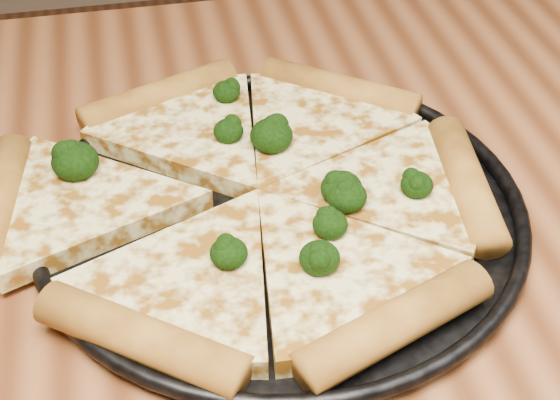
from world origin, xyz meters
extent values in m
cube|color=brown|center=(0.00, 0.00, 0.73)|extent=(1.20, 0.90, 0.04)
cylinder|color=black|center=(0.01, 0.12, 0.75)|extent=(0.32, 0.32, 0.01)
torus|color=black|center=(0.01, 0.12, 0.76)|extent=(0.33, 0.33, 0.01)
cylinder|color=#C68931|center=(0.08, 0.24, 0.77)|extent=(0.12, 0.10, 0.03)
cylinder|color=#C68931|center=(-0.06, 0.26, 0.77)|extent=(0.13, 0.07, 0.03)
cylinder|color=#C68931|center=(-0.09, 0.01, 0.77)|extent=(0.12, 0.10, 0.03)
cylinder|color=#C68931|center=(0.05, 0.00, 0.77)|extent=(0.13, 0.07, 0.03)
cylinder|color=#C68931|center=(0.13, 0.11, 0.77)|extent=(0.04, 0.13, 0.03)
ellipsoid|color=black|center=(0.10, 0.10, 0.78)|extent=(0.02, 0.02, 0.02)
ellipsoid|color=black|center=(0.05, 0.10, 0.78)|extent=(0.03, 0.03, 0.02)
ellipsoid|color=black|center=(-0.01, 0.24, 0.78)|extent=(0.02, 0.02, 0.02)
ellipsoid|color=black|center=(-0.12, 0.17, 0.78)|extent=(0.03, 0.03, 0.02)
ellipsoid|color=black|center=(0.03, 0.08, 0.78)|extent=(0.02, 0.02, 0.02)
ellipsoid|color=black|center=(-0.02, 0.19, 0.78)|extent=(0.02, 0.02, 0.02)
ellipsoid|color=black|center=(-0.04, 0.06, 0.78)|extent=(0.02, 0.02, 0.02)
ellipsoid|color=black|center=(0.02, 0.05, 0.78)|extent=(0.02, 0.02, 0.02)
ellipsoid|color=black|center=(0.01, 0.17, 0.78)|extent=(0.03, 0.03, 0.02)
ellipsoid|color=black|center=(0.05, 0.11, 0.78)|extent=(0.03, 0.03, 0.02)
camera|label=1|loc=(-0.08, -0.30, 1.12)|focal=53.45mm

